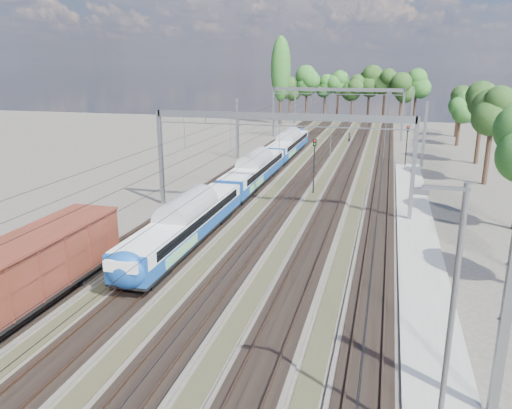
% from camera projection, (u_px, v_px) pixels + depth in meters
% --- Properties ---
extents(track_bed, '(21.00, 130.00, 0.34)m').
position_uv_depth(track_bed, '(305.00, 176.00, 59.71)').
color(track_bed, '#47423A').
rests_on(track_bed, ground).
extents(platform, '(3.00, 70.00, 0.30)m').
position_uv_depth(platform, '(421.00, 264.00, 33.49)').
color(platform, gray).
rests_on(platform, ground).
extents(catenary, '(25.65, 130.00, 9.00)m').
position_uv_depth(catenary, '(319.00, 117.00, 65.06)').
color(catenary, slate).
rests_on(catenary, ground).
extents(tree_belt, '(39.99, 99.23, 11.67)m').
position_uv_depth(tree_belt, '(386.00, 91.00, 95.53)').
color(tree_belt, black).
rests_on(tree_belt, ground).
extents(poplar, '(4.40, 4.40, 19.04)m').
position_uv_depth(poplar, '(281.00, 69.00, 109.36)').
color(poplar, black).
rests_on(poplar, ground).
extents(emu_train, '(2.70, 57.18, 3.95)m').
position_uv_depth(emu_train, '(254.00, 168.00, 53.71)').
color(emu_train, black).
rests_on(emu_train, ground).
extents(freight_boxcar, '(3.22, 15.55, 4.01)m').
position_uv_depth(freight_boxcar, '(16.00, 276.00, 25.98)').
color(freight_boxcar, black).
rests_on(freight_boxcar, ground).
extents(worker, '(0.64, 0.74, 1.72)m').
position_uv_depth(worker, '(349.00, 138.00, 85.68)').
color(worker, black).
rests_on(worker, ground).
extents(signal_near, '(0.37, 0.33, 5.72)m').
position_uv_depth(signal_near, '(314.00, 159.00, 51.34)').
color(signal_near, black).
rests_on(signal_near, ground).
extents(signal_far, '(0.37, 0.33, 5.48)m').
position_uv_depth(signal_far, '(407.00, 142.00, 64.02)').
color(signal_far, black).
rests_on(signal_far, ground).
extents(lamp_post, '(1.62, 0.27, 9.77)m').
position_uv_depth(lamp_post, '(448.00, 318.00, 15.89)').
color(lamp_post, slate).
rests_on(lamp_post, ground).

